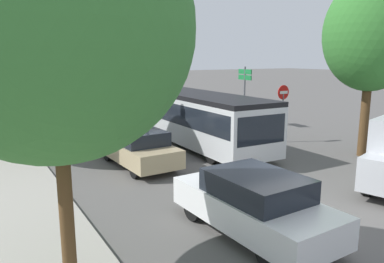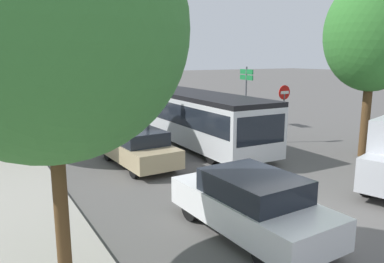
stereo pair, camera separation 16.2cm
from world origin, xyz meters
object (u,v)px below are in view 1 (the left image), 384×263
object	(u,v)px
tree_left_near	(49,35)
tree_left_mid	(11,48)
traffic_light	(147,97)
tree_right_near	(371,37)
articulated_bus	(164,107)
queued_car_tan	(139,148)
queued_car_white	(254,203)
queued_car_silver	(94,126)
direction_sign_post	(245,84)
no_entry_sign	(283,105)
city_bus_rear	(44,90)

from	to	relation	value
tree_left_near	tree_left_mid	world-z (taller)	tree_left_mid
traffic_light	tree_left_mid	bearing A→B (deg)	-117.27
tree_left_mid	tree_right_near	world-z (taller)	tree_right_near
articulated_bus	tree_left_near	xyz separation A→B (m)	(-8.06, -12.18, 3.04)
traffic_light	tree_right_near	bearing A→B (deg)	52.08
articulated_bus	queued_car_tan	size ratio (longest dim) A/B	4.02
tree_left_near	queued_car_tan	bearing A→B (deg)	57.84
queued_car_white	queued_car_silver	size ratio (longest dim) A/B	1.08
queued_car_tan	queued_car_silver	world-z (taller)	queued_car_tan
articulated_bus	direction_sign_post	distance (m)	5.17
queued_car_tan	queued_car_silver	distance (m)	5.56
queued_car_silver	traffic_light	size ratio (longest dim) A/B	1.19
queued_car_silver	traffic_light	xyz separation A→B (m)	(1.21, -4.01, 1.79)
articulated_bus	direction_sign_post	world-z (taller)	direction_sign_post
traffic_light	no_entry_sign	world-z (taller)	traffic_light
queued_car_tan	tree_left_near	world-z (taller)	tree_left_near
articulated_bus	traffic_light	distance (m)	4.89
articulated_bus	city_bus_rear	bearing A→B (deg)	-164.66
tree_left_mid	articulated_bus	bearing A→B (deg)	13.96
queued_car_tan	no_entry_sign	xyz separation A→B (m)	(7.71, 0.25, 1.15)
articulated_bus	queued_car_silver	bearing A→B (deg)	-90.33
articulated_bus	no_entry_sign	size ratio (longest dim) A/B	5.96
articulated_bus	tree_left_near	world-z (taller)	tree_left_near
tree_left_near	tree_right_near	world-z (taller)	tree_right_near
articulated_bus	queued_car_white	world-z (taller)	articulated_bus
queued_car_tan	tree_right_near	bearing A→B (deg)	-113.40
no_entry_sign	tree_left_mid	bearing A→B (deg)	-106.10
queued_car_tan	traffic_light	distance (m)	2.60
articulated_bus	no_entry_sign	distance (m)	6.51
direction_sign_post	tree_left_near	size ratio (longest dim) A/B	0.53
queued_car_white	direction_sign_post	bearing A→B (deg)	-39.72
city_bus_rear	traffic_light	world-z (taller)	traffic_light
queued_car_silver	no_entry_sign	xyz separation A→B (m)	(7.82, -5.31, 1.17)
no_entry_sign	tree_right_near	bearing A→B (deg)	15.79
no_entry_sign	tree_right_near	xyz separation A→B (m)	(1.04, -3.67, 3.07)
traffic_light	tree_left_near	size ratio (longest dim) A/B	0.50
queued_car_white	traffic_light	bearing A→B (deg)	-8.90
city_bus_rear	traffic_light	xyz separation A→B (m)	(1.06, -18.90, 1.05)
no_entry_sign	tree_left_near	world-z (taller)	tree_left_near
direction_sign_post	tree_right_near	size ratio (longest dim) A/B	0.49
city_bus_rear	queued_car_silver	bearing A→B (deg)	177.21
tree_left_near	tree_right_near	size ratio (longest dim) A/B	0.91
city_bus_rear	tree_left_mid	size ratio (longest dim) A/B	1.65
no_entry_sign	queued_car_white	bearing A→B (deg)	-47.70
articulated_bus	tree_right_near	bearing A→B (deg)	30.07
city_bus_rear	articulated_bus	bearing A→B (deg)	-167.99
tree_left_near	tree_left_mid	xyz separation A→B (m)	(0.44, 10.29, 0.04)
no_entry_sign	direction_sign_post	distance (m)	4.54
direction_sign_post	queued_car_silver	bearing A→B (deg)	1.01
articulated_bus	no_entry_sign	xyz separation A→B (m)	(3.87, -5.21, 0.44)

